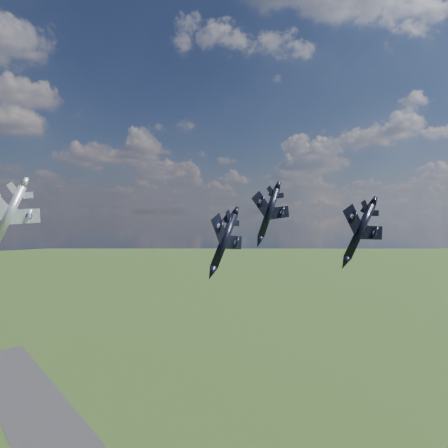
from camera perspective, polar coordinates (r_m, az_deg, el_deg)
jet_lead_navy at (r=72.84m, az=0.04°, el=-2.18°), size 13.31×16.05×7.85m
jet_right_navy at (r=73.58m, az=17.33°, el=-0.88°), size 12.24×15.10×7.27m
jet_high_navy at (r=102.81m, az=5.88°, el=1.47°), size 14.20×17.93×7.66m
jet_left_silver at (r=73.20m, az=-26.35°, el=0.98°), size 10.98×14.19×6.60m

